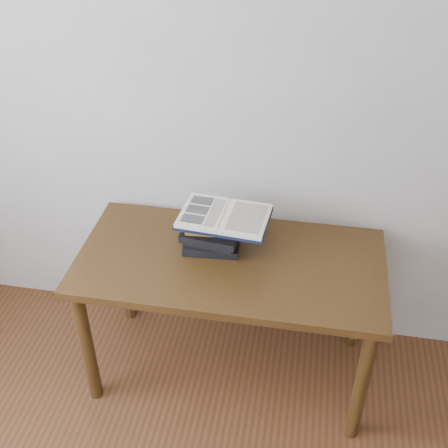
# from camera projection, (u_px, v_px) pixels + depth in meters

# --- Properties ---
(desk) EXTENTS (1.32, 0.66, 0.71)m
(desk) POSITION_uv_depth(u_px,v_px,m) (230.00, 277.00, 2.46)
(desk) COLOR #422A10
(desk) RESTS_ON ground
(book_stack) EXTENTS (0.27, 0.19, 0.16)m
(book_stack) POSITION_uv_depth(u_px,v_px,m) (212.00, 234.00, 2.42)
(book_stack) COLOR black
(book_stack) RESTS_ON desk
(open_book) EXTENTS (0.40, 0.29, 0.03)m
(open_book) POSITION_uv_depth(u_px,v_px,m) (224.00, 217.00, 2.36)
(open_book) COLOR black
(open_book) RESTS_ON book_stack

